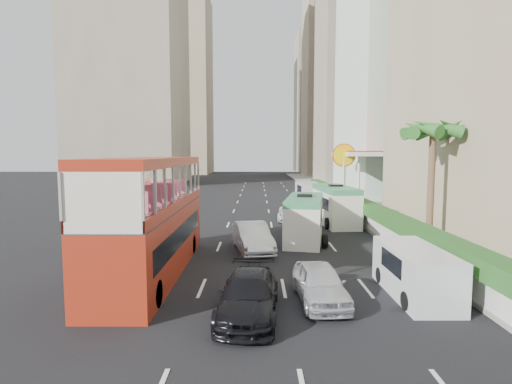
{
  "coord_description": "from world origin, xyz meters",
  "views": [
    {
      "loc": [
        -1.42,
        -17.14,
        5.23
      ],
      "look_at": [
        -1.5,
        4.0,
        3.2
      ],
      "focal_mm": 28.0,
      "sensor_mm": 36.0,
      "label": 1
    }
  ],
  "objects_px": {
    "double_decker_bus": "(152,216)",
    "car_silver_lane_a": "(252,251)",
    "minibus_far": "(335,205)",
    "panel_van_far": "(309,193)",
    "palm_tree": "(431,189)",
    "panel_van_near": "(415,272)",
    "shell_station": "(371,178)",
    "van_asset": "(291,220)",
    "minibus_near": "(305,219)",
    "car_black": "(249,315)",
    "car_silver_lane_b": "(320,302)"
  },
  "relations": [
    {
      "from": "double_decker_bus",
      "to": "minibus_near",
      "type": "xyz_separation_m",
      "value": [
        7.43,
        6.72,
        -1.2
      ]
    },
    {
      "from": "double_decker_bus",
      "to": "panel_van_near",
      "type": "height_order",
      "value": "double_decker_bus"
    },
    {
      "from": "double_decker_bus",
      "to": "car_black",
      "type": "xyz_separation_m",
      "value": [
        4.3,
        -4.63,
        -2.53
      ]
    },
    {
      "from": "panel_van_far",
      "to": "car_black",
      "type": "bearing_deg",
      "value": -105.24
    },
    {
      "from": "double_decker_bus",
      "to": "van_asset",
      "type": "height_order",
      "value": "double_decker_bus"
    },
    {
      "from": "panel_van_near",
      "to": "panel_van_far",
      "type": "bearing_deg",
      "value": 90.18
    },
    {
      "from": "car_black",
      "to": "car_silver_lane_a",
      "type": "bearing_deg",
      "value": 94.12
    },
    {
      "from": "van_asset",
      "to": "minibus_near",
      "type": "bearing_deg",
      "value": -82.56
    },
    {
      "from": "car_silver_lane_a",
      "to": "van_asset",
      "type": "height_order",
      "value": "car_silver_lane_a"
    },
    {
      "from": "double_decker_bus",
      "to": "minibus_far",
      "type": "xyz_separation_m",
      "value": [
        10.39,
        12.44,
        -1.12
      ]
    },
    {
      "from": "shell_station",
      "to": "palm_tree",
      "type": "bearing_deg",
      "value": -96.6
    },
    {
      "from": "panel_van_far",
      "to": "palm_tree",
      "type": "relative_size",
      "value": 0.83
    },
    {
      "from": "car_black",
      "to": "shell_station",
      "type": "xyz_separation_m",
      "value": [
        11.7,
        27.63,
        2.75
      ]
    },
    {
      "from": "shell_station",
      "to": "panel_van_far",
      "type": "bearing_deg",
      "value": 162.11
    },
    {
      "from": "minibus_far",
      "to": "car_silver_lane_a",
      "type": "bearing_deg",
      "value": -130.11
    },
    {
      "from": "van_asset",
      "to": "panel_van_far",
      "type": "xyz_separation_m",
      "value": [
        2.86,
        11.03,
        1.07
      ]
    },
    {
      "from": "car_silver_lane_a",
      "to": "minibus_near",
      "type": "height_order",
      "value": "minibus_near"
    },
    {
      "from": "double_decker_bus",
      "to": "van_asset",
      "type": "distance_m",
      "value": 15.85
    },
    {
      "from": "minibus_near",
      "to": "minibus_far",
      "type": "relative_size",
      "value": 0.94
    },
    {
      "from": "car_black",
      "to": "shell_station",
      "type": "relative_size",
      "value": 0.57
    },
    {
      "from": "car_silver_lane_b",
      "to": "van_asset",
      "type": "height_order",
      "value": "car_silver_lane_b"
    },
    {
      "from": "minibus_far",
      "to": "panel_van_near",
      "type": "distance_m",
      "value": 15.23
    },
    {
      "from": "panel_van_far",
      "to": "palm_tree",
      "type": "xyz_separation_m",
      "value": [
        3.74,
        -20.92,
        2.31
      ]
    },
    {
      "from": "car_silver_lane_a",
      "to": "shell_station",
      "type": "xyz_separation_m",
      "value": [
        11.71,
        19.05,
        2.75
      ]
    },
    {
      "from": "van_asset",
      "to": "palm_tree",
      "type": "xyz_separation_m",
      "value": [
        6.6,
        -9.89,
        3.38
      ]
    },
    {
      "from": "double_decker_bus",
      "to": "palm_tree",
      "type": "xyz_separation_m",
      "value": [
        13.8,
        4.0,
        0.85
      ]
    },
    {
      "from": "car_silver_lane_a",
      "to": "panel_van_near",
      "type": "distance_m",
      "value": 9.12
    },
    {
      "from": "double_decker_bus",
      "to": "car_silver_lane_a",
      "type": "xyz_separation_m",
      "value": [
        4.29,
        3.95,
        -2.53
      ]
    },
    {
      "from": "palm_tree",
      "to": "panel_van_near",
      "type": "bearing_deg",
      "value": -116.76
    },
    {
      "from": "minibus_far",
      "to": "shell_station",
      "type": "relative_size",
      "value": 0.79
    },
    {
      "from": "palm_tree",
      "to": "car_black",
      "type": "bearing_deg",
      "value": -137.75
    },
    {
      "from": "panel_van_near",
      "to": "car_silver_lane_b",
      "type": "bearing_deg",
      "value": -170.49
    },
    {
      "from": "car_black",
      "to": "panel_van_near",
      "type": "distance_m",
      "value": 6.42
    },
    {
      "from": "minibus_near",
      "to": "panel_van_near",
      "type": "height_order",
      "value": "minibus_near"
    },
    {
      "from": "car_silver_lane_a",
      "to": "van_asset",
      "type": "xyz_separation_m",
      "value": [
        2.91,
        9.94,
        0.0
      ]
    },
    {
      "from": "car_silver_lane_b",
      "to": "double_decker_bus",
      "type": "bearing_deg",
      "value": 149.79
    },
    {
      "from": "minibus_near",
      "to": "shell_station",
      "type": "distance_m",
      "value": 18.46
    },
    {
      "from": "palm_tree",
      "to": "minibus_far",
      "type": "bearing_deg",
      "value": 111.98
    },
    {
      "from": "van_asset",
      "to": "shell_station",
      "type": "bearing_deg",
      "value": 51.56
    },
    {
      "from": "panel_van_near",
      "to": "palm_tree",
      "type": "height_order",
      "value": "palm_tree"
    },
    {
      "from": "double_decker_bus",
      "to": "car_silver_lane_b",
      "type": "xyz_separation_m",
      "value": [
        6.79,
        -3.41,
        -2.53
      ]
    },
    {
      "from": "car_black",
      "to": "panel_van_far",
      "type": "height_order",
      "value": "panel_van_far"
    },
    {
      "from": "car_silver_lane_a",
      "to": "car_black",
      "type": "height_order",
      "value": "car_silver_lane_a"
    },
    {
      "from": "minibus_far",
      "to": "minibus_near",
      "type": "bearing_deg",
      "value": -121.75
    },
    {
      "from": "double_decker_bus",
      "to": "panel_van_near",
      "type": "xyz_separation_m",
      "value": [
        10.38,
        -2.77,
        -1.64
      ]
    },
    {
      "from": "palm_tree",
      "to": "double_decker_bus",
      "type": "bearing_deg",
      "value": -163.84
    },
    {
      "from": "car_silver_lane_b",
      "to": "panel_van_far",
      "type": "height_order",
      "value": "panel_van_far"
    },
    {
      "from": "shell_station",
      "to": "panel_van_near",
      "type": "bearing_deg",
      "value": -102.29
    },
    {
      "from": "van_asset",
      "to": "shell_station",
      "type": "height_order",
      "value": "shell_station"
    },
    {
      "from": "car_silver_lane_b",
      "to": "shell_station",
      "type": "height_order",
      "value": "shell_station"
    }
  ]
}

